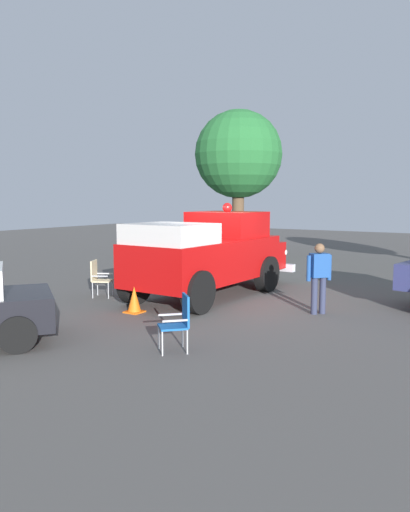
% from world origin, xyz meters
% --- Properties ---
extents(ground_plane, '(60.00, 60.00, 0.00)m').
position_xyz_m(ground_plane, '(0.00, 0.00, 0.00)').
color(ground_plane, '#514F4C').
extents(vintage_fire_truck, '(6.02, 2.48, 2.59)m').
position_xyz_m(vintage_fire_truck, '(-0.39, -0.46, 1.20)').
color(vintage_fire_truck, black).
rests_on(vintage_fire_truck, ground).
extents(lawn_chair_by_car, '(0.66, 0.66, 1.02)m').
position_xyz_m(lawn_chair_by_car, '(1.38, -2.98, 0.59)').
color(lawn_chair_by_car, '#B7BABF').
rests_on(lawn_chair_by_car, ground).
extents(lawn_chair_spare, '(0.69, 0.69, 1.02)m').
position_xyz_m(lawn_chair_spare, '(4.25, 1.78, 0.59)').
color(lawn_chair_spare, '#B7BABF').
rests_on(lawn_chair_spare, ground).
extents(spectator_standing, '(0.55, 0.50, 1.68)m').
position_xyz_m(spectator_standing, '(0.12, 2.87, 0.96)').
color(spectator_standing, '#2D334C').
rests_on(spectator_standing, ground).
extents(oak_tree_right, '(4.10, 4.10, 6.82)m').
position_xyz_m(oak_tree_right, '(-9.68, -4.62, 4.72)').
color(oak_tree_right, brown).
rests_on(oak_tree_right, ground).
extents(traffic_cone, '(0.40, 0.40, 0.64)m').
position_xyz_m(traffic_cone, '(2.34, -0.89, 0.31)').
color(traffic_cone, orange).
rests_on(traffic_cone, ground).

